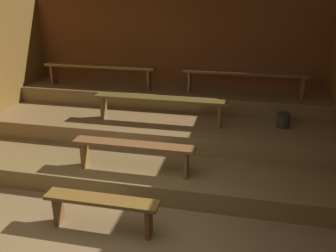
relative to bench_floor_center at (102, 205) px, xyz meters
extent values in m
cube|color=olive|center=(0.13, 1.73, -0.39)|extent=(6.93, 5.19, 0.08)
cube|color=brown|center=(0.13, 3.96, 1.00)|extent=(6.93, 0.06, 2.71)
cube|color=olive|center=(0.13, 2.27, -0.20)|extent=(6.13, 3.31, 0.30)
cube|color=olive|center=(0.13, 2.82, 0.10)|extent=(6.13, 2.21, 0.30)
cube|color=olive|center=(0.13, 3.42, 0.40)|extent=(6.13, 1.01, 0.30)
cube|color=brown|center=(0.00, 0.00, 0.07)|extent=(1.43, 0.24, 0.05)
cube|color=brown|center=(-0.60, 0.00, -0.15)|extent=(0.05, 0.19, 0.41)
cube|color=brown|center=(0.60, 0.00, -0.15)|extent=(0.05, 0.19, 0.41)
cube|color=brown|center=(0.10, 1.01, 0.38)|extent=(1.79, 0.24, 0.05)
cube|color=brown|center=(-0.67, 1.01, 0.15)|extent=(0.05, 0.19, 0.41)
cube|color=brown|center=(0.88, 1.01, 0.15)|extent=(0.05, 0.19, 0.41)
cube|color=brown|center=(0.18, 2.31, 0.68)|extent=(2.34, 0.24, 0.05)
cube|color=brown|center=(-0.87, 2.31, 0.45)|extent=(0.05, 0.19, 0.41)
cube|color=brown|center=(1.23, 2.31, 0.45)|extent=(0.05, 0.19, 0.41)
cube|color=brown|center=(-1.34, 3.33, 0.98)|extent=(2.36, 0.24, 0.05)
cube|color=brown|center=(-2.40, 3.33, 0.75)|extent=(0.05, 0.19, 0.41)
cube|color=brown|center=(-0.28, 3.33, 0.75)|extent=(0.05, 0.19, 0.41)
cube|color=brown|center=(1.60, 3.33, 0.98)|extent=(2.36, 0.24, 0.05)
cube|color=brown|center=(0.54, 3.33, 0.75)|extent=(0.05, 0.19, 0.41)
cube|color=brown|center=(2.66, 3.33, 0.75)|extent=(0.05, 0.19, 0.41)
cylinder|color=#332D28|center=(2.31, 2.53, 0.37)|extent=(0.23, 0.23, 0.25)
camera|label=1|loc=(1.58, -3.43, 2.49)|focal=37.87mm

